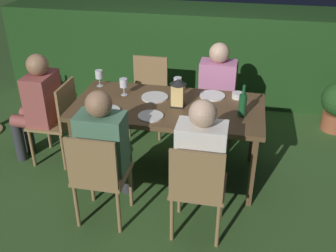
{
  "coord_description": "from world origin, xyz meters",
  "views": [
    {
      "loc": [
        0.65,
        -3.23,
        2.35
      ],
      "look_at": [
        0.0,
        0.0,
        0.52
      ],
      "focal_mm": 42.26,
      "sensor_mm": 36.0,
      "label": 1
    }
  ],
  "objects": [
    {
      "name": "bowl_bread",
      "position": [
        0.62,
        0.28,
        0.77
      ],
      "size": [
        0.11,
        0.11,
        0.05
      ],
      "color": "silver",
      "rests_on": "dining_table"
    },
    {
      "name": "hedge_backdrop",
      "position": [
        0.0,
        2.03,
        0.6
      ],
      "size": [
        5.2,
        0.87,
        1.19
      ],
      "primitive_type": "cube",
      "color": "#1E4219",
      "rests_on": "ground"
    },
    {
      "name": "plate_a",
      "position": [
        -0.16,
        0.13,
        0.75
      ],
      "size": [
        0.26,
        0.26,
        0.01
      ],
      "primitive_type": "cylinder",
      "color": "silver",
      "rests_on": "dining_table"
    },
    {
      "name": "person_in_pink",
      "position": [
        0.4,
        0.63,
        0.64
      ],
      "size": [
        0.38,
        0.47,
        1.15
      ],
      "color": "#C675A3",
      "rests_on": "ground"
    },
    {
      "name": "plate_c",
      "position": [
        -0.5,
        -0.23,
        0.75
      ],
      "size": [
        0.22,
        0.22,
        0.01
      ],
      "primitive_type": "cylinder",
      "color": "silver",
      "rests_on": "dining_table"
    },
    {
      "name": "dining_table",
      "position": [
        0.0,
        0.0,
        0.69
      ],
      "size": [
        1.76,
        0.86,
        0.74
      ],
      "color": "brown",
      "rests_on": "ground"
    },
    {
      "name": "chair_side_right_b",
      "position": [
        0.4,
        0.82,
        0.49
      ],
      "size": [
        0.42,
        0.4,
        0.87
      ],
      "color": "#937047",
      "rests_on": "ground"
    },
    {
      "name": "person_in_green",
      "position": [
        -0.4,
        -0.63,
        0.64
      ],
      "size": [
        0.38,
        0.47,
        1.15
      ],
      "color": "#4C7A5B",
      "rests_on": "ground"
    },
    {
      "name": "person_in_rust",
      "position": [
        -1.33,
        0.0,
        0.64
      ],
      "size": [
        0.48,
        0.38,
        1.15
      ],
      "color": "#9E4C47",
      "rests_on": "ground"
    },
    {
      "name": "chair_side_left_b",
      "position": [
        0.4,
        -0.82,
        0.49
      ],
      "size": [
        0.42,
        0.4,
        0.87
      ],
      "color": "#937047",
      "rests_on": "ground"
    },
    {
      "name": "plate_b",
      "position": [
        0.38,
        0.27,
        0.75
      ],
      "size": [
        0.25,
        0.25,
        0.01
      ],
      "primitive_type": "cylinder",
      "color": "white",
      "rests_on": "dining_table"
    },
    {
      "name": "lantern_centerpiece",
      "position": [
        0.09,
        0.0,
        0.89
      ],
      "size": [
        0.15,
        0.15,
        0.27
      ],
      "color": "black",
      "rests_on": "dining_table"
    },
    {
      "name": "wine_glass_a",
      "position": [
        -0.46,
        0.14,
        0.86
      ],
      "size": [
        0.08,
        0.08,
        0.17
      ],
      "color": "silver",
      "rests_on": "dining_table"
    },
    {
      "name": "person_in_cream",
      "position": [
        0.4,
        -0.63,
        0.64
      ],
      "size": [
        0.38,
        0.47,
        1.15
      ],
      "color": "white",
      "rests_on": "ground"
    },
    {
      "name": "chair_side_right_a",
      "position": [
        -0.4,
        0.82,
        0.49
      ],
      "size": [
        0.42,
        0.4,
        0.87
      ],
      "color": "#937047",
      "rests_on": "ground"
    },
    {
      "name": "chair_head_near",
      "position": [
        -1.13,
        0.0,
        0.49
      ],
      "size": [
        0.4,
        0.42,
        0.87
      ],
      "color": "#937047",
      "rests_on": "ground"
    },
    {
      "name": "wine_glass_b",
      "position": [
        -0.77,
        0.3,
        0.86
      ],
      "size": [
        0.08,
        0.08,
        0.17
      ],
      "color": "silver",
      "rests_on": "dining_table"
    },
    {
      "name": "bowl_olives",
      "position": [
        0.34,
        -0.26,
        0.77
      ],
      "size": [
        0.16,
        0.16,
        0.05
      ],
      "color": "#9E5138",
      "rests_on": "dining_table"
    },
    {
      "name": "plate_d",
      "position": [
        -0.1,
        -0.26,
        0.75
      ],
      "size": [
        0.22,
        0.22,
        0.01
      ],
      "primitive_type": "cylinder",
      "color": "silver",
      "rests_on": "dining_table"
    },
    {
      "name": "chair_side_left_a",
      "position": [
        -0.4,
        -0.82,
        0.49
      ],
      "size": [
        0.42,
        0.4,
        0.87
      ],
      "color": "#937047",
      "rests_on": "ground"
    },
    {
      "name": "green_bottle_on_table",
      "position": [
        0.68,
        -0.09,
        0.85
      ],
      "size": [
        0.07,
        0.07,
        0.29
      ],
      "color": "#195128",
      "rests_on": "dining_table"
    },
    {
      "name": "wine_glass_c",
      "position": [
        0.04,
        0.27,
        0.86
      ],
      "size": [
        0.08,
        0.08,
        0.17
      ],
      "color": "silver",
      "rests_on": "dining_table"
    },
    {
      "name": "ground_plane",
      "position": [
        0.0,
        0.0,
        0.0
      ],
      "size": [
        16.0,
        16.0,
        0.0
      ],
      "primitive_type": "plane",
      "color": "#385B28"
    }
  ]
}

